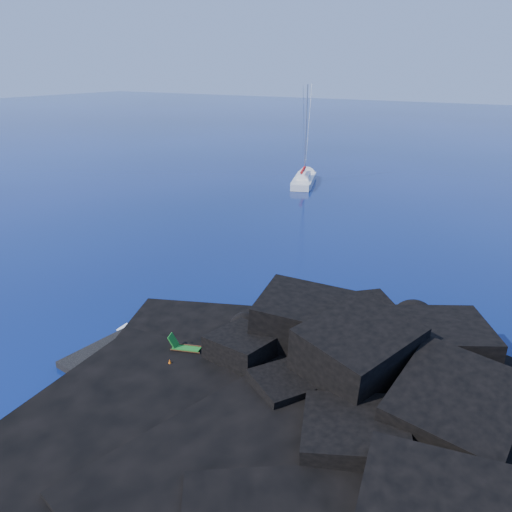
# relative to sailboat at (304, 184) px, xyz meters

# --- Properties ---
(ground) EXTENTS (400.00, 400.00, 0.00)m
(ground) POSITION_rel_sailboat_xyz_m (7.41, -41.90, 0.00)
(ground) COLOR #031033
(ground) RESTS_ON ground
(headland) EXTENTS (24.00, 24.00, 3.60)m
(headland) POSITION_rel_sailboat_xyz_m (20.41, -38.90, 0.00)
(headland) COLOR black
(headland) RESTS_ON ground
(beach) EXTENTS (9.08, 6.86, 0.70)m
(beach) POSITION_rel_sailboat_xyz_m (11.91, -41.40, 0.00)
(beach) COLOR black
(beach) RESTS_ON ground
(surf_foam) EXTENTS (10.00, 8.00, 0.06)m
(surf_foam) POSITION_rel_sailboat_xyz_m (12.41, -36.90, 0.00)
(surf_foam) COLOR white
(surf_foam) RESTS_ON ground
(sailboat) EXTENTS (6.08, 11.75, 12.15)m
(sailboat) POSITION_rel_sailboat_xyz_m (0.00, 0.00, 0.00)
(sailboat) COLOR silver
(sailboat) RESTS_ON ground
(deck_chair) EXTENTS (1.77, 1.20, 1.12)m
(deck_chair) POSITION_rel_sailboat_xyz_m (12.61, -39.96, 0.91)
(deck_chair) COLOR #197421
(deck_chair) RESTS_ON beach
(towel) EXTENTS (2.21, 1.25, 0.06)m
(towel) POSITION_rel_sailboat_xyz_m (11.92, -40.61, 0.38)
(towel) COLOR silver
(towel) RESTS_ON beach
(sunbather) EXTENTS (1.68, 0.60, 0.22)m
(sunbather) POSITION_rel_sailboat_xyz_m (11.92, -40.61, 0.51)
(sunbather) COLOR tan
(sunbather) RESTS_ON towel
(marker_cone) EXTENTS (0.42, 0.42, 0.50)m
(marker_cone) POSITION_rel_sailboat_xyz_m (12.70, -41.40, 0.60)
(marker_cone) COLOR #FF650D
(marker_cone) RESTS_ON beach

